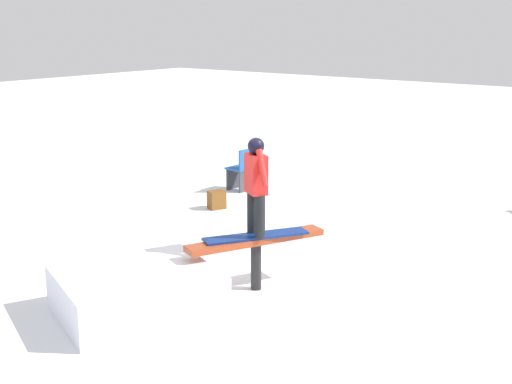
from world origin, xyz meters
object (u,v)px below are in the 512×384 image
at_px(main_rider_on_rail, 256,189).
at_px(folding_chair, 241,171).
at_px(rail_feature, 256,246).
at_px(backpack_on_snow, 217,200).

distance_m(main_rider_on_rail, folding_chair, 5.57).
relative_size(rail_feature, folding_chair, 2.13).
relative_size(main_rider_on_rail, backpack_on_snow, 3.94).
distance_m(rail_feature, backpack_on_snow, 4.13).
bearing_deg(backpack_on_snow, folding_chair, -137.52).
bearing_deg(rail_feature, main_rider_on_rail, 0.00).
bearing_deg(main_rider_on_rail, rail_feature, 0.00).
height_order(main_rider_on_rail, backpack_on_snow, main_rider_on_rail).
xyz_separation_m(rail_feature, backpack_on_snow, (2.75, 3.06, -0.42)).
height_order(folding_chair, backpack_on_snow, folding_chair).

